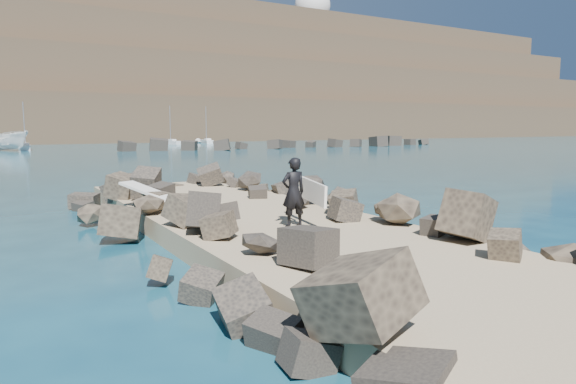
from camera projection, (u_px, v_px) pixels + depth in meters
The scene contains 14 objects.
ground at pixel (271, 239), 14.88m from camera, with size 800.00×800.00×0.00m, color #0F384C.
jetty at pixel (308, 243), 13.13m from camera, with size 6.00×26.00×0.60m, color #8C7759.
riprap_left at pixel (192, 244), 12.09m from camera, with size 2.60×22.00×1.00m, color black.
riprap_right at pixel (382, 221), 14.97m from camera, with size 2.60×22.00×1.00m, color black.
breakwater_secondary at pixel (302, 144), 79.42m from camera, with size 52.00×4.00×1.20m, color black.
headland at pixel (50, 84), 155.10m from camera, with size 360.00×140.00×32.00m, color #2D4919.
surfboard_resting at pixel (151, 196), 16.53m from camera, with size 0.60×2.38×0.08m, color white.
boat_imported at pixel (8, 140), 69.18m from camera, with size 2.71×7.22×2.79m, color white.
surfer_with_board at pixel (296, 192), 13.62m from camera, with size 1.01×2.27×1.85m.
radome at pixel (313, 11), 180.13m from camera, with size 12.43×12.43×19.68m.
sailboat_b at pixel (26, 147), 71.62m from camera, with size 1.60×5.58×6.81m.
sailboat_f at pixel (207, 142), 100.26m from camera, with size 2.06×6.05×7.27m.
sailboat_d at pixel (171, 142), 94.53m from camera, with size 2.67×5.98×7.18m.
headland_buildings at pixel (74, 21), 149.51m from camera, with size 137.50×30.50×5.00m.
Camera 1 is at (-6.89, -12.87, 3.25)m, focal length 32.00 mm.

